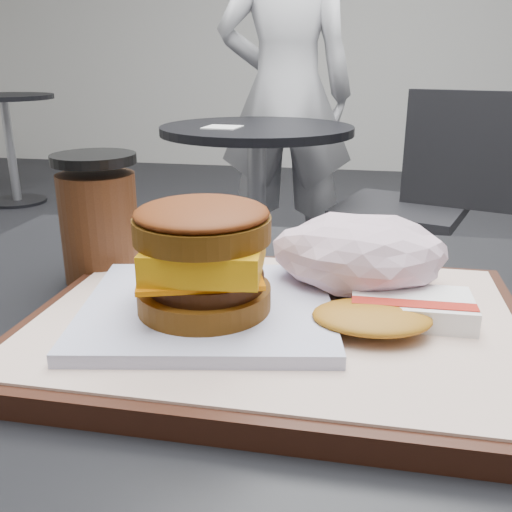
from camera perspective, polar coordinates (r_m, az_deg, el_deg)
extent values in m
cube|color=black|center=(0.47, 4.31, -9.93)|extent=(0.80, 0.60, 0.04)
cube|color=black|center=(0.45, 1.97, -7.07)|extent=(0.38, 0.28, 0.02)
cube|color=beige|center=(0.45, 1.99, -5.92)|extent=(0.36, 0.26, 0.00)
cube|color=white|center=(0.45, -4.79, -5.19)|extent=(0.22, 0.20, 0.01)
cylinder|color=brown|center=(0.43, -5.19, -4.09)|extent=(0.12, 0.12, 0.02)
cylinder|color=black|center=(0.42, -4.99, -2.38)|extent=(0.10, 0.10, 0.01)
cube|color=orange|center=(0.43, -5.72, -1.31)|extent=(0.11, 0.11, 0.00)
cube|color=#E1A30E|center=(0.42, -5.01, 0.09)|extent=(0.09, 0.09, 0.02)
cylinder|color=#623C0E|center=(0.41, -5.41, 2.76)|extent=(0.12, 0.12, 0.02)
ellipsoid|color=maroon|center=(0.41, -5.46, 4.31)|extent=(0.11, 0.11, 0.02)
cube|color=white|center=(0.45, 15.30, -4.97)|extent=(0.09, 0.06, 0.02)
cube|color=#AF2117|center=(0.43, 15.53, -4.62)|extent=(0.09, 0.02, 0.00)
ellipsoid|color=#BB7C1D|center=(0.42, 11.50, -6.01)|extent=(0.09, 0.07, 0.01)
cylinder|color=#3F1F0F|center=(0.57, -15.35, 2.76)|extent=(0.07, 0.07, 0.11)
cylinder|color=black|center=(0.56, -15.95, 9.33)|extent=(0.08, 0.08, 0.01)
cylinder|color=black|center=(2.31, 0.07, -5.68)|extent=(0.44, 0.44, 0.02)
cylinder|color=#A5A5AA|center=(2.18, 0.08, 2.93)|extent=(0.07, 0.07, 0.70)
cylinder|color=black|center=(2.11, 0.08, 12.50)|extent=(0.70, 0.70, 0.03)
cube|color=white|center=(2.05, -3.37, 12.74)|extent=(0.13, 0.13, 0.00)
cylinder|color=#A8A8AD|center=(2.20, 13.78, -1.59)|extent=(0.06, 0.06, 0.44)
cube|color=black|center=(2.13, 14.28, 4.45)|extent=(0.53, 0.53, 0.04)
cube|color=black|center=(2.11, 19.99, 9.87)|extent=(0.39, 0.15, 0.40)
imported|color=silver|center=(2.63, 2.99, 15.88)|extent=(0.65, 0.47, 1.66)
cylinder|color=black|center=(4.46, -22.72, 5.09)|extent=(0.40, 0.40, 0.02)
cylinder|color=#A5A5AA|center=(4.40, -23.32, 9.64)|extent=(0.06, 0.06, 0.70)
cylinder|color=black|center=(4.36, -23.96, 14.34)|extent=(0.66, 0.66, 0.03)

